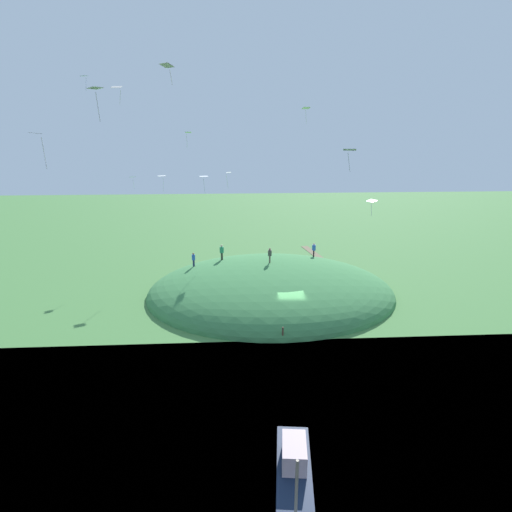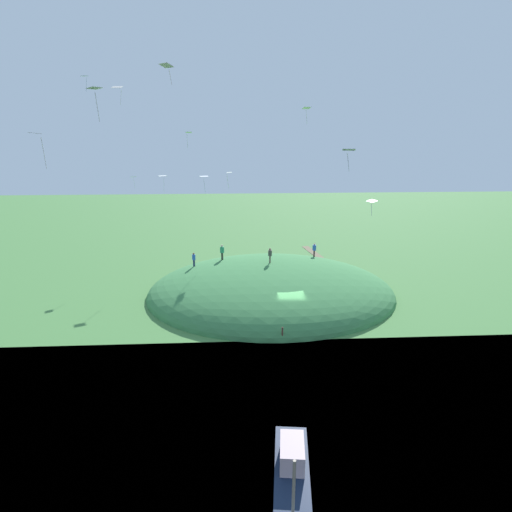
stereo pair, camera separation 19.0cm
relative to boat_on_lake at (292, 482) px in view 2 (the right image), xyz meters
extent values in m
plane|color=#477D3E|center=(20.27, -2.56, -0.71)|extent=(160.00, 160.00, 0.00)
ellipsoid|color=#3A7A42|center=(26.44, -1.29, -0.71)|extent=(22.64, 26.53, 6.01)
cube|color=#6F6349|center=(39.84, -9.07, -0.69)|extent=(10.67, 2.96, 0.04)
cube|color=#131F36|center=(-0.19, 0.02, -0.19)|extent=(7.65, 2.58, 1.03)
cube|color=#C0A3AA|center=(0.93, -0.11, 0.88)|extent=(2.22, 1.44, 1.12)
cylinder|color=gray|center=(-2.05, 0.24, 1.73)|extent=(0.14, 0.14, 2.83)
cube|color=brown|center=(27.90, -1.28, 2.67)|extent=(0.26, 0.20, 0.80)
cylinder|color=#46483E|center=(27.90, -1.28, 3.39)|extent=(0.54, 0.54, 0.63)
sphere|color=#95785E|center=(27.90, -1.28, 3.82)|extent=(0.24, 0.24, 0.24)
cube|color=#2D3027|center=(30.88, 4.03, 2.21)|extent=(0.30, 0.25, 0.86)
cylinder|color=#298B5B|center=(30.88, 4.03, 2.98)|extent=(0.65, 0.65, 0.68)
sphere|color=beige|center=(30.88, 4.03, 3.45)|extent=(0.26, 0.26, 0.26)
cube|color=black|center=(32.44, -7.04, 1.90)|extent=(0.25, 0.14, 0.82)
cylinder|color=#3059B5|center=(32.44, -7.04, 2.63)|extent=(0.46, 0.46, 0.65)
sphere|color=beige|center=(32.44, -7.04, 3.08)|extent=(0.25, 0.25, 0.25)
cube|color=#222A4D|center=(29.62, 7.19, 1.83)|extent=(0.20, 0.23, 0.76)
cylinder|color=#2A58B6|center=(29.62, 7.19, 2.51)|extent=(0.50, 0.50, 0.61)
sphere|color=#976852|center=(29.62, 7.19, 2.93)|extent=(0.23, 0.23, 0.23)
cube|color=white|center=(14.55, 6.95, 20.44)|extent=(1.07, 1.08, 0.24)
cylinder|color=white|center=(14.68, 6.74, 19.72)|extent=(0.15, 0.18, 0.98)
cube|color=white|center=(37.47, 11.39, 10.77)|extent=(1.03, 1.17, 0.06)
cylinder|color=white|center=(37.77, 11.32, 9.63)|extent=(0.19, 0.09, 1.79)
cube|color=white|center=(28.78, 5.67, 11.60)|extent=(0.90, 1.05, 0.08)
cylinder|color=white|center=(28.78, 5.65, 10.60)|extent=(0.15, 0.17, 1.54)
cube|color=white|center=(23.91, 15.34, 20.76)|extent=(0.71, 0.76, 0.04)
cylinder|color=white|center=(23.77, 15.20, 20.05)|extent=(0.05, 0.18, 1.12)
cube|color=silver|center=(11.72, 10.96, 18.77)|extent=(1.04, 0.92, 0.12)
cylinder|color=silver|center=(12.00, 10.99, 17.69)|extent=(0.20, 0.09, 1.73)
cube|color=white|center=(40.13, 15.62, 10.39)|extent=(0.82, 0.88, 0.12)
cylinder|color=white|center=(39.84, 15.45, 9.58)|extent=(0.15, 0.13, 1.27)
cube|color=silver|center=(22.33, -10.29, 9.93)|extent=(1.11, 0.97, 0.17)
cylinder|color=silver|center=(22.36, -10.31, 9.08)|extent=(0.08, 0.16, 1.22)
cube|color=white|center=(12.50, 15.25, 16.13)|extent=(1.28, 1.15, 0.10)
cylinder|color=white|center=(12.77, 14.96, 14.87)|extent=(0.16, 0.17, 1.99)
cube|color=white|center=(33.79, 7.54, 16.00)|extent=(0.53, 0.72, 0.16)
cylinder|color=white|center=(33.91, 7.76, 15.07)|extent=(0.07, 0.07, 1.52)
cube|color=silver|center=(33.95, 15.12, 20.74)|extent=(0.88, 1.20, 0.26)
cylinder|color=silver|center=(34.18, 14.86, 19.68)|extent=(0.05, 0.26, 1.54)
cube|color=silver|center=(11.36, -4.87, 15.11)|extent=(0.74, 0.93, 0.15)
cylinder|color=silver|center=(11.63, -4.93, 14.29)|extent=(0.15, 0.21, 1.21)
cube|color=white|center=(34.46, -5.88, 18.66)|extent=(0.85, 1.05, 0.23)
cylinder|color=white|center=(34.52, -5.92, 17.67)|extent=(0.04, 0.18, 1.53)
cube|color=silver|center=(37.29, 3.10, 11.15)|extent=(0.92, 0.65, 0.10)
cylinder|color=silver|center=(37.42, 3.30, 10.03)|extent=(0.10, 0.26, 1.78)
cylinder|color=brown|center=(15.42, -1.28, -0.05)|extent=(0.14, 0.14, 1.32)
camera|label=1|loc=(-16.42, 2.81, 16.41)|focal=29.82mm
camera|label=2|loc=(-16.43, 2.62, 16.41)|focal=29.82mm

